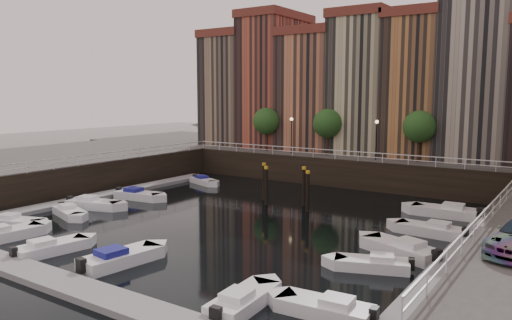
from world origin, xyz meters
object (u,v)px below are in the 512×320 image
Objects in this scene: mooring_pilings at (285,187)px; boat_left_2 at (93,204)px; gangway at (506,198)px; boat_left_0 at (14,222)px; boat_left_1 at (69,212)px.

mooring_pilings is 1.17× the size of boat_left_2.
gangway is 37.13m from boat_left_0.
boat_left_2 is (-13.05, -10.33, -1.26)m from mooring_pilings.
boat_left_2 is at bearing -154.00° from gangway.
gangway reaches higher than boat_left_0.
boat_left_2 is (-0.70, 2.87, 0.05)m from boat_left_1.
boat_left_1 is (-12.34, -13.20, -1.32)m from mooring_pilings.
mooring_pilings is 16.69m from boat_left_2.
boat_left_2 is at bearing -141.62° from mooring_pilings.
boat_left_0 is at bearing -106.25° from boat_left_2.
boat_left_0 reaches higher than boat_left_1.
mooring_pilings is at bearing 34.09° from boat_left_0.
boat_left_1 is 0.86× the size of boat_left_2.
boat_left_1 is (0.53, 4.34, -0.01)m from boat_left_0.
boat_left_0 is 4.38m from boat_left_1.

